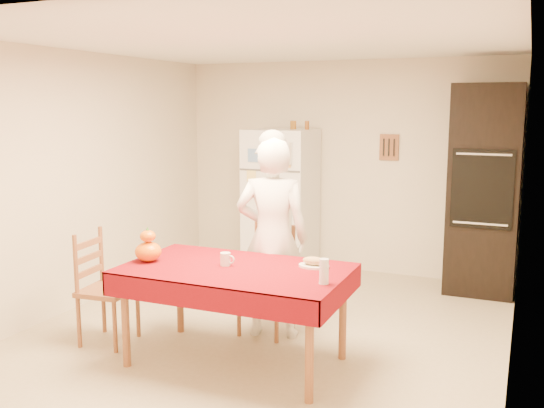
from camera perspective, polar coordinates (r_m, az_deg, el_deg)
The scene contains 17 objects.
floor at distance 5.52m, azimuth -0.31°, elevation -11.74°, with size 4.50×4.50×0.00m, color tan.
room_shell at distance 5.16m, azimuth -0.31°, elevation 5.31°, with size 4.02×4.52×2.51m.
refrigerator at distance 7.22m, azimuth 0.86°, elevation 0.29°, with size 0.75×0.74×1.70m.
oven_cabinet at distance 6.72m, azimuth 19.33°, elevation 1.25°, with size 0.70×0.62×2.20m.
dining_table at distance 4.65m, azimuth -3.47°, elevation -6.80°, with size 1.70×1.00×0.76m.
chair_far at distance 5.34m, azimuth -0.24°, elevation -6.70°, with size 0.44×0.42×0.95m.
chair_left at distance 5.31m, azimuth -15.80°, elevation -7.18°, with size 0.44×0.45×0.95m.
seated_woman at distance 5.17m, azimuth 0.04°, elevation -3.22°, with size 0.63×0.41×1.72m, color white.
coffee_mug at distance 4.68m, azimuth -4.42°, elevation -5.19°, with size 0.08×0.08×0.10m, color silver.
pumpkin_lower at distance 4.88m, azimuth -11.57°, elevation -4.41°, with size 0.21×0.21×0.16m, color red.
pumpkin_upper at distance 4.85m, azimuth -11.62°, elevation -2.98°, with size 0.12×0.12×0.09m, color red.
wine_glass at distance 4.20m, azimuth 4.92°, elevation -6.33°, with size 0.07×0.07×0.18m, color silver.
bread_plate at distance 4.64m, azimuth 3.97°, elevation -5.85°, with size 0.24×0.24×0.02m, color white.
bread_loaf at distance 4.63m, azimuth 3.97°, elevation -5.36°, with size 0.18×0.10×0.06m, color #9F7D4E.
spice_jar_left at distance 7.14m, azimuth 1.92°, elevation 7.44°, with size 0.05×0.05×0.10m, color brown.
spice_jar_mid at distance 7.13m, azimuth 2.10°, elevation 7.44°, with size 0.05×0.05×0.10m, color brown.
spice_jar_right at distance 7.08m, azimuth 3.31°, elevation 7.41°, with size 0.05×0.05×0.10m, color brown.
Camera 1 is at (2.04, -4.73, 1.98)m, focal length 40.00 mm.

